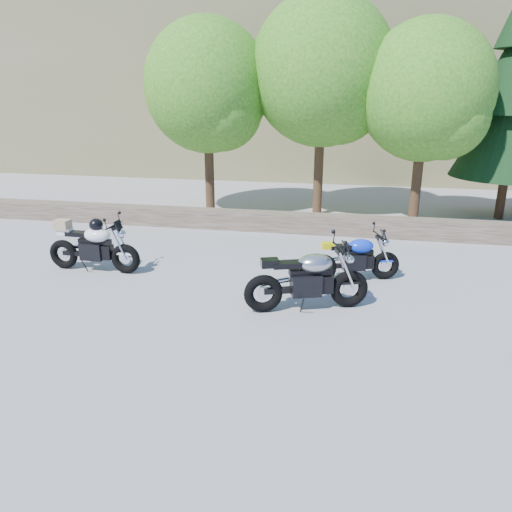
{
  "coord_description": "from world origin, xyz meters",
  "views": [
    {
      "loc": [
        1.91,
        -7.55,
        3.64
      ],
      "look_at": [
        0.2,
        1.0,
        0.75
      ],
      "focal_mm": 35.0,
      "sensor_mm": 36.0,
      "label": 1
    }
  ],
  "objects": [
    {
      "name": "ground",
      "position": [
        0.0,
        0.0,
        0.0
      ],
      "size": [
        90.0,
        90.0,
        0.0
      ],
      "primitive_type": "plane",
      "color": "#939298",
      "rests_on": "ground"
    },
    {
      "name": "stone_wall",
      "position": [
        0.0,
        5.5,
        0.25
      ],
      "size": [
        22.0,
        0.55,
        0.5
      ],
      "primitive_type": "cube",
      "color": "#43372C",
      "rests_on": "ground"
    },
    {
      "name": "hillside",
      "position": [
        3.0,
        28.0,
        7.5
      ],
      "size": [
        80.0,
        30.0,
        15.0
      ],
      "primitive_type": "cube",
      "color": "#696941",
      "rests_on": "ground"
    },
    {
      "name": "tree_decid_left",
      "position": [
        -2.39,
        7.14,
        3.63
      ],
      "size": [
        3.67,
        3.67,
        5.62
      ],
      "color": "#382314",
      "rests_on": "ground"
    },
    {
      "name": "tree_decid_mid",
      "position": [
        0.91,
        7.54,
        4.04
      ],
      "size": [
        4.08,
        4.08,
        6.24
      ],
      "color": "#382314",
      "rests_on": "ground"
    },
    {
      "name": "tree_decid_right",
      "position": [
        3.71,
        6.94,
        3.5
      ],
      "size": [
        3.54,
        3.54,
        5.41
      ],
      "color": "#382314",
      "rests_on": "ground"
    },
    {
      "name": "silver_bike",
      "position": [
        1.22,
        0.49,
        0.54
      ],
      "size": [
        2.14,
        0.97,
        1.11
      ],
      "rotation": [
        0.0,
        0.0,
        0.34
      ],
      "color": "black",
      "rests_on": "ground"
    },
    {
      "name": "white_bike",
      "position": [
        -3.42,
        1.58,
        0.56
      ],
      "size": [
        2.08,
        0.66,
        1.15
      ],
      "rotation": [
        0.0,
        0.0,
        -0.02
      ],
      "color": "black",
      "rests_on": "ground"
    },
    {
      "name": "blue_bike",
      "position": [
        2.01,
        2.08,
        0.46
      ],
      "size": [
        1.83,
        0.8,
        0.94
      ],
      "rotation": [
        0.0,
        0.0,
        0.32
      ],
      "color": "black",
      "rests_on": "ground"
    }
  ]
}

